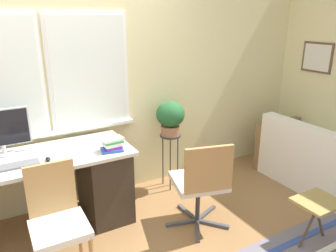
# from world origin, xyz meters

# --- Properties ---
(ground_plane) EXTENTS (14.00, 14.00, 0.00)m
(ground_plane) POSITION_xyz_m (0.00, 0.00, 0.00)
(ground_plane) COLOR olive
(wall_back_with_window) EXTENTS (9.00, 0.12, 2.70)m
(wall_back_with_window) POSITION_xyz_m (-0.01, 0.77, 1.35)
(wall_back_with_window) COLOR beige
(wall_back_with_window) RESTS_ON ground_plane
(wall_right_with_picture) EXTENTS (0.08, 9.00, 2.70)m
(wall_right_with_picture) POSITION_xyz_m (3.09, 0.00, 1.35)
(wall_right_with_picture) COLOR beige
(wall_right_with_picture) RESTS_ON ground_plane
(desk) EXTENTS (2.14, 0.69, 0.76)m
(desk) POSITION_xyz_m (-0.63, 0.35, 0.41)
(desk) COLOR beige
(desk) RESTS_ON ground_plane
(monitor) EXTENTS (0.48, 0.17, 0.41)m
(monitor) POSITION_xyz_m (-0.62, 0.55, 0.98)
(monitor) COLOR silver
(monitor) RESTS_ON desk
(keyboard) EXTENTS (0.44, 0.13, 0.02)m
(keyboard) POSITION_xyz_m (-0.60, 0.23, 0.77)
(keyboard) COLOR slate
(keyboard) RESTS_ON desk
(mouse) EXTENTS (0.04, 0.07, 0.04)m
(mouse) POSITION_xyz_m (-0.31, 0.21, 0.78)
(mouse) COLOR black
(mouse) RESTS_ON desk
(book_stack) EXTENTS (0.22, 0.18, 0.12)m
(book_stack) POSITION_xyz_m (0.25, 0.16, 0.82)
(book_stack) COLOR #2851B2
(book_stack) RESTS_ON desk
(desk_chair_wooden) EXTENTS (0.41, 0.42, 0.89)m
(desk_chair_wooden) POSITION_xyz_m (-0.36, -0.26, 0.48)
(desk_chair_wooden) COLOR #B2844C
(desk_chair_wooden) RESTS_ON ground_plane
(office_chair_swivel) EXTENTS (0.62, 0.62, 0.90)m
(office_chair_swivel) POSITION_xyz_m (0.92, -0.32, 0.48)
(office_chair_swivel) COLOR #47474C
(office_chair_swivel) RESTS_ON ground_plane
(couch_loveseat) EXTENTS (0.74, 1.36, 0.79)m
(couch_loveseat) POSITION_xyz_m (2.59, -0.30, 0.28)
(couch_loveseat) COLOR white
(couch_loveseat) RESTS_ON ground_plane
(plant_stand) EXTENTS (0.24, 0.24, 0.65)m
(plant_stand) POSITION_xyz_m (1.07, 0.52, 0.56)
(plant_stand) COLOR #333338
(plant_stand) RESTS_ON ground_plane
(potted_plant) EXTENTS (0.32, 0.32, 0.39)m
(potted_plant) POSITION_xyz_m (1.07, 0.52, 0.87)
(potted_plant) COLOR #9E6B4C
(potted_plant) RESTS_ON plant_stand
(folding_stool) EXTENTS (0.38, 0.32, 0.43)m
(folding_stool) POSITION_xyz_m (1.67, -1.00, 0.38)
(folding_stool) COLOR olive
(folding_stool) RESTS_ON ground_plane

